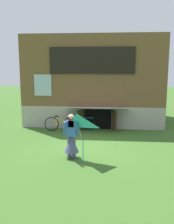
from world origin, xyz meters
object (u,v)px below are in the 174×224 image
Objects in this scene: person at (71,140)px; bicycle_blue at (80,124)px; kite at (77,126)px; bicycle_yellow at (61,124)px.

person is 1.01× the size of bicycle_blue.
kite is at bearing -89.20° from bicycle_blue.
person is 3.99m from bicycle_blue.
person is 0.98× the size of kite.
person is at bearing -83.05° from bicycle_yellow.
person reaches higher than bicycle_blue.
person is at bearing 117.20° from kite.
bicycle_blue is at bearing 80.75° from person.
bicycle_blue is (-0.44, 4.48, -0.96)m from kite.
bicycle_yellow is at bearing 94.28° from person.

